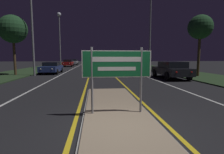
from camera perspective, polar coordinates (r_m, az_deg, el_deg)
ground_plane at (r=4.81m, az=2.86°, el=-15.69°), size 160.00×160.00×0.00m
median_island at (r=5.58m, az=1.55°, el=-12.06°), size 2.09×8.56×0.10m
verge_left at (r=26.01m, az=-25.50°, el=1.87°), size 5.00×100.00×0.08m
verge_right at (r=26.50m, az=16.94°, el=2.28°), size 5.00×100.00×0.08m
centre_line_yellow_left at (r=29.46m, az=-6.75°, el=2.83°), size 0.12×70.00×0.01m
centre_line_yellow_right at (r=29.52m, az=-1.95°, el=2.88°), size 0.12×70.00×0.01m
lane_line_white_left at (r=29.67m, az=-12.50°, el=2.75°), size 0.12×70.00×0.01m
lane_line_white_right at (r=29.86m, az=3.74°, el=2.91°), size 0.12×70.00×0.01m
edge_line_white_left at (r=30.17m, az=-18.17°, el=2.64°), size 0.10×70.00×0.01m
edge_line_white_right at (r=30.49m, az=9.32°, el=2.91°), size 0.10×70.00×0.01m
highway_sign at (r=5.29m, az=1.61°, el=3.29°), size 2.10×0.07×2.02m
streetlight_left_near at (r=19.21m, az=-24.77°, el=17.81°), size 0.54×0.54×8.85m
streetlight_left_far at (r=30.57m, az=-16.78°, el=14.79°), size 0.64×0.64×9.02m
streetlight_right_near at (r=23.45m, az=12.43°, el=17.89°), size 0.60×0.60×9.61m
car_receding_0 at (r=15.92m, az=18.72°, el=2.35°), size 2.03×4.67×1.46m
car_receding_1 at (r=27.09m, az=1.88°, el=4.21°), size 1.99×4.82×1.47m
car_approaching_0 at (r=21.04m, az=-19.08°, el=2.98°), size 1.93×4.45×1.28m
car_approaching_1 at (r=36.07m, az=-14.16°, el=4.51°), size 1.90×4.25×1.42m
car_approaching_2 at (r=45.02m, az=-12.32°, el=4.89°), size 1.86×4.79×1.41m
roadside_palm_left at (r=20.04m, az=-29.64°, el=13.36°), size 2.69×2.69×5.82m
roadside_palm_right at (r=18.43m, az=26.86°, el=14.18°), size 2.19×2.19×5.59m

